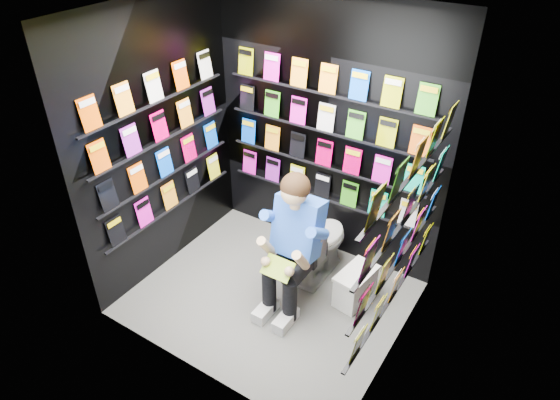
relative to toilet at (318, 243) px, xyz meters
The scene contains 14 objects.
floor 0.70m from the toilet, 109.05° to the right, with size 2.40×2.40×0.00m, color #555553.
ceiling 2.31m from the toilet, 109.05° to the right, with size 2.40×2.40×0.00m, color white.
wall_back 1.05m from the toilet, 114.20° to the left, with size 2.40×0.04×2.60m, color black.
wall_front 1.83m from the toilet, 97.11° to the right, with size 2.40×0.04×2.60m, color black.
wall_left 1.77m from the toilet, 157.94° to the right, with size 0.04×2.00×2.60m, color black.
wall_right 1.48m from the toilet, 29.37° to the right, with size 0.04×2.00×2.60m, color black.
comics_back 1.04m from the toilet, 115.77° to the left, with size 2.10×0.06×1.37m, color #F25805, non-canonical shape.
comics_left 1.75m from the toilet, 157.50° to the right, with size 0.06×1.70×1.37m, color #F25805, non-canonical shape.
comics_right 1.47m from the toilet, 30.12° to the right, with size 0.06×1.70×1.37m, color #F25805, non-canonical shape.
toilet is the anchor object (origin of this frame).
longbox 0.56m from the toilet, 18.12° to the right, with size 0.23×0.42×0.31m, color white.
longbox_lid 0.52m from the toilet, 18.12° to the right, with size 0.25×0.44×0.03m, color white.
reader 0.58m from the toilet, 90.00° to the right, with size 0.56×0.82×1.52m, color blue, non-canonical shape.
held_comic 0.76m from the toilet, 90.00° to the right, with size 0.27×0.01×0.19m, color green.
Camera 1 is at (1.94, -2.86, 3.39)m, focal length 32.00 mm.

